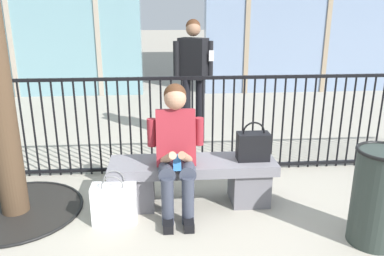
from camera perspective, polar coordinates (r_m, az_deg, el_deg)
The scene contains 8 objects.
ground_plane at distance 3.90m, azimuth 0.12°, elevation -11.02°, with size 60.00×60.00×0.00m, color #A8A091.
stone_bench at distance 3.78m, azimuth 0.12°, elevation -7.40°, with size 1.60×0.44×0.45m.
seated_person_with_phone at distance 3.50m, azimuth -2.38°, elevation -2.75°, with size 0.52×0.66×1.21m.
handbag_on_bench at distance 3.73m, azimuth 9.05°, elevation -2.61°, with size 0.31×0.17×0.38m.
shopping_bag at distance 3.57m, azimuth -11.44°, elevation -10.85°, with size 0.40×0.18×0.48m.
bystander_at_railing at distance 5.42m, azimuth 0.18°, elevation 8.38°, with size 0.55×0.39×1.71m.
plaza_railing at distance 4.40m, azimuth -0.72°, elevation 0.47°, with size 7.69×0.04×1.13m.
trash_can at distance 3.46m, azimuth 25.88°, elevation -9.08°, with size 0.43×0.43×0.82m.
Camera 1 is at (-0.28, -3.41, 1.86)m, focal length 35.93 mm.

